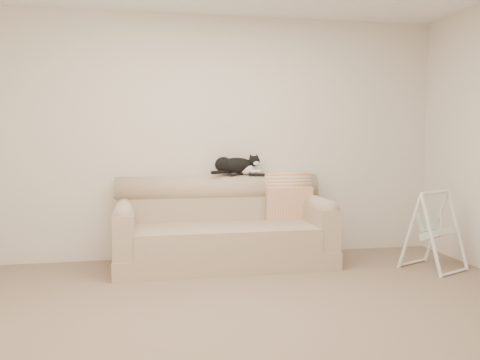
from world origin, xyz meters
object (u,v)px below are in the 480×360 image
(remote_b, at_px, (257,174))
(sofa, at_px, (222,230))
(remote_a, at_px, (236,174))
(baby_swing, at_px, (433,230))
(tuxedo_cat, at_px, (236,165))

(remote_b, bearing_deg, sofa, -153.38)
(sofa, xyz_separation_m, remote_a, (0.18, 0.24, 0.56))
(remote_b, distance_m, baby_swing, 1.88)
(tuxedo_cat, relative_size, baby_swing, 0.72)
(sofa, bearing_deg, tuxedo_cat, 51.90)
(remote_a, distance_m, baby_swing, 2.09)
(baby_swing, bearing_deg, tuxedo_cat, 154.59)
(remote_b, bearing_deg, remote_a, 171.76)
(tuxedo_cat, bearing_deg, remote_b, -9.65)
(remote_b, bearing_deg, baby_swing, -27.34)
(sofa, height_order, remote_b, remote_b)
(remote_b, distance_m, tuxedo_cat, 0.24)
(sofa, height_order, baby_swing, sofa)
(baby_swing, bearing_deg, remote_a, 154.78)
(sofa, relative_size, remote_a, 12.32)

